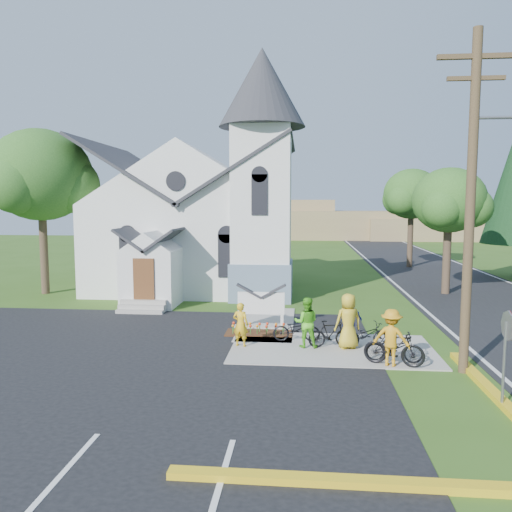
# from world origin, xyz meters

# --- Properties ---
(ground) EXTENTS (120.00, 120.00, 0.00)m
(ground) POSITION_xyz_m (0.00, 0.00, 0.00)
(ground) COLOR #335518
(ground) RESTS_ON ground
(parking_lot) EXTENTS (20.00, 16.00, 0.02)m
(parking_lot) POSITION_xyz_m (-7.00, -2.00, 0.01)
(parking_lot) COLOR black
(parking_lot) RESTS_ON ground
(road) EXTENTS (8.00, 90.00, 0.02)m
(road) POSITION_xyz_m (10.00, 15.00, 0.01)
(road) COLOR black
(road) RESTS_ON ground
(sidewalk) EXTENTS (7.00, 4.00, 0.05)m
(sidewalk) POSITION_xyz_m (1.50, 0.50, 0.03)
(sidewalk) COLOR gray
(sidewalk) RESTS_ON ground
(church) EXTENTS (12.35, 12.00, 13.00)m
(church) POSITION_xyz_m (-5.48, 12.48, 5.25)
(church) COLOR silver
(church) RESTS_ON ground
(church_sign) EXTENTS (2.20, 0.40, 1.70)m
(church_sign) POSITION_xyz_m (-1.20, 3.20, 1.03)
(church_sign) COLOR gray
(church_sign) RESTS_ON ground
(flower_bed) EXTENTS (2.60, 1.10, 0.07)m
(flower_bed) POSITION_xyz_m (-1.20, 2.30, 0.04)
(flower_bed) COLOR #391A0F
(flower_bed) RESTS_ON ground
(utility_pole) EXTENTS (3.45, 0.28, 10.00)m
(utility_pole) POSITION_xyz_m (5.36, -1.50, 5.40)
(utility_pole) COLOR #422F21
(utility_pole) RESTS_ON ground
(stop_sign) EXTENTS (0.11, 0.76, 2.48)m
(stop_sign) POSITION_xyz_m (5.43, -4.20, 1.78)
(stop_sign) COLOR gray
(stop_sign) RESTS_ON ground
(tree_lot_corner) EXTENTS (5.60, 5.60, 9.15)m
(tree_lot_corner) POSITION_xyz_m (-14.00, 10.00, 6.60)
(tree_lot_corner) COLOR #3B2D20
(tree_lot_corner) RESTS_ON ground
(tree_road_near) EXTENTS (4.00, 4.00, 7.05)m
(tree_road_near) POSITION_xyz_m (8.50, 12.00, 5.21)
(tree_road_near) COLOR #3B2D20
(tree_road_near) RESTS_ON ground
(tree_road_mid) EXTENTS (4.40, 4.40, 7.80)m
(tree_road_mid) POSITION_xyz_m (9.00, 24.00, 5.78)
(tree_road_mid) COLOR #3B2D20
(tree_road_mid) RESTS_ON ground
(distant_hills) EXTENTS (61.00, 10.00, 5.60)m
(distant_hills) POSITION_xyz_m (3.36, 56.33, 2.17)
(distant_hills) COLOR olive
(distant_hills) RESTS_ON ground
(cyclist_0) EXTENTS (0.64, 0.50, 1.56)m
(cyclist_0) POSITION_xyz_m (-1.70, 0.48, 0.83)
(cyclist_0) COLOR gold
(cyclist_0) RESTS_ON sidewalk
(bike_0) EXTENTS (1.72, 0.64, 0.90)m
(bike_0) POSITION_xyz_m (0.26, 1.25, 0.50)
(bike_0) COLOR black
(bike_0) RESTS_ON sidewalk
(cyclist_1) EXTENTS (0.87, 0.68, 1.76)m
(cyclist_1) POSITION_xyz_m (0.60, 0.56, 0.93)
(cyclist_1) COLOR #4FB522
(cyclist_1) RESTS_ON sidewalk
(bike_1) EXTENTS (1.66, 0.83, 0.96)m
(bike_1) POSITION_xyz_m (1.45, 0.63, 0.53)
(bike_1) COLOR black
(bike_1) RESTS_ON sidewalk
(cyclist_2) EXTENTS (1.10, 0.81, 1.74)m
(cyclist_2) POSITION_xyz_m (2.11, 0.94, 0.92)
(cyclist_2) COLOR #2423B1
(cyclist_2) RESTS_ON sidewalk
(bike_2) EXTENTS (1.74, 1.10, 0.86)m
(bike_2) POSITION_xyz_m (2.71, 0.82, 0.48)
(bike_2) COLOR black
(bike_2) RESTS_ON sidewalk
(cyclist_3) EXTENTS (1.30, 1.01, 1.77)m
(cyclist_3) POSITION_xyz_m (3.21, -1.20, 0.94)
(cyclist_3) COLOR orange
(cyclist_3) RESTS_ON sidewalk
(bike_3) EXTENTS (1.94, 1.07, 1.12)m
(bike_3) POSITION_xyz_m (3.30, -1.20, 0.61)
(bike_3) COLOR black
(bike_3) RESTS_ON sidewalk
(cyclist_4) EXTENTS (1.09, 0.88, 1.93)m
(cyclist_4) POSITION_xyz_m (2.05, 0.55, 1.01)
(cyclist_4) COLOR gold
(cyclist_4) RESTS_ON sidewalk
(bike_4) EXTENTS (1.82, 0.81, 0.93)m
(bike_4) POSITION_xyz_m (3.37, -0.87, 0.51)
(bike_4) COLOR black
(bike_4) RESTS_ON sidewalk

